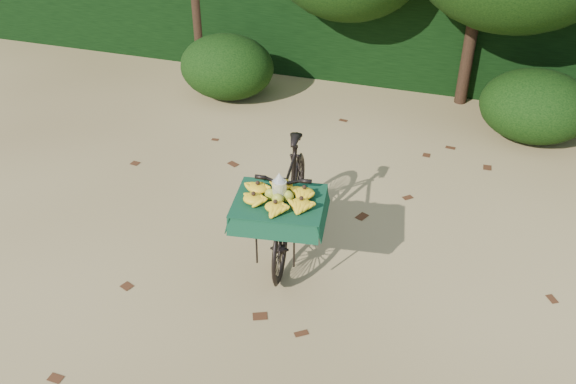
% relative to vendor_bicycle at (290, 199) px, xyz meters
% --- Properties ---
extents(ground, '(80.00, 80.00, 0.00)m').
position_rel_vendor_bicycle_xyz_m(ground, '(0.93, -1.03, -0.59)').
color(ground, tan).
rests_on(ground, ground).
extents(vendor_bicycle, '(0.94, 1.96, 1.15)m').
position_rel_vendor_bicycle_xyz_m(vendor_bicycle, '(0.00, 0.00, 0.00)').
color(vendor_bicycle, black).
rests_on(vendor_bicycle, ground).
extents(hedge_backdrop, '(26.00, 1.80, 1.80)m').
position_rel_vendor_bicycle_xyz_m(hedge_backdrop, '(0.93, 5.27, 0.31)').
color(hedge_backdrop, black).
rests_on(hedge_backdrop, ground).
extents(bush_clumps, '(8.80, 1.70, 0.90)m').
position_rel_vendor_bicycle_xyz_m(bush_clumps, '(1.43, 3.27, -0.14)').
color(bush_clumps, black).
rests_on(bush_clumps, ground).
extents(leaf_litter, '(7.00, 7.30, 0.01)m').
position_rel_vendor_bicycle_xyz_m(leaf_litter, '(0.93, -0.38, -0.58)').
color(leaf_litter, '#452412').
rests_on(leaf_litter, ground).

